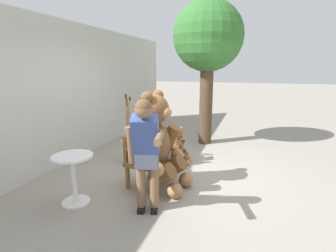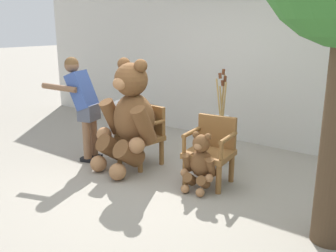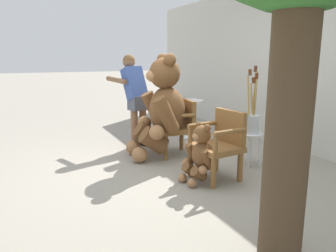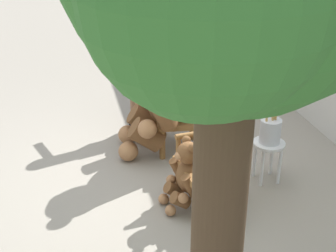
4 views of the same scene
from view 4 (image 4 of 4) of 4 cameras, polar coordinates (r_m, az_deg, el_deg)
The scene contains 9 objects.
ground_plane at distance 5.18m, azimuth -1.37°, elevation -6.19°, with size 60.00×60.00×0.00m, color gray.
wooden_chair_left at distance 5.55m, azimuth 1.88°, elevation 1.52°, with size 0.62×0.59×0.86m.
wooden_chair_right at distance 4.57m, azimuth 5.56°, elevation -4.35°, with size 0.61×0.58×0.86m.
teddy_bear_large at distance 5.39m, azimuth -0.85°, elevation 4.27°, with size 0.95×0.94×1.56m.
teddy_bear_small at distance 4.54m, azimuth 2.16°, elevation -5.96°, with size 0.45×0.44×0.73m.
person_visitor at distance 6.05m, azimuth -3.86°, elevation 8.21°, with size 0.72×0.62×1.55m.
white_stool at distance 5.06m, azimuth 12.11°, elevation -2.99°, with size 0.34×0.34×0.46m.
brush_bucket at distance 4.93m, azimuth 12.43°, elevation 0.02°, with size 0.22×0.22×0.93m.
round_side_table at distance 6.50m, azimuth 5.66°, elevation 5.05°, with size 0.56×0.56×0.72m.
Camera 4 is at (4.30, -0.86, 2.76)m, focal length 50.00 mm.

